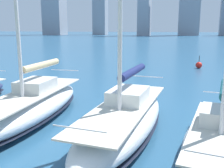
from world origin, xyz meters
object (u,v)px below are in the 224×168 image
Objects in this scene: sailboat_navy at (125,119)px; channel_buoy at (199,65)px; sailboat_teal at (220,139)px; sailboat_tan at (32,105)px.

channel_buoy is (-3.33, -20.50, -0.42)m from sailboat_navy.
sailboat_teal is 21.14m from channel_buoy.
sailboat_tan is at bearing -7.69° from sailboat_navy.
sailboat_teal is 3.62m from sailboat_navy.
sailboat_navy is at bearing 172.31° from sailboat_tan.
sailboat_teal reaches higher than sailboat_tan.
sailboat_navy is 8.96× the size of channel_buoy.
sailboat_teal reaches higher than channel_buoy.
sailboat_teal is 1.03× the size of sailboat_tan.
channel_buoy is (-8.08, -19.86, -0.40)m from sailboat_tan.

